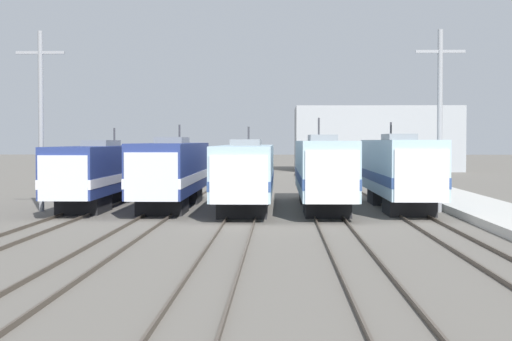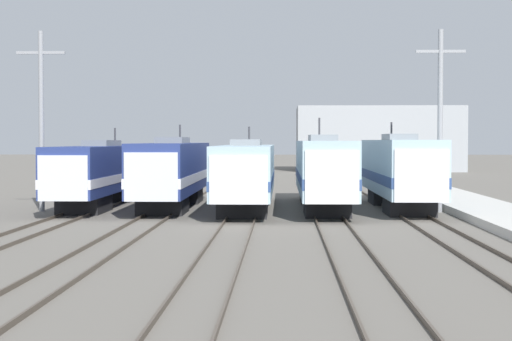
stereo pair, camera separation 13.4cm
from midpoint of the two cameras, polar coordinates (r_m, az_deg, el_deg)
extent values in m
plane|color=#666059|center=(40.90, -1.04, -3.54)|extent=(400.00, 400.00, 0.00)
cube|color=#4C4238|center=(42.44, -14.02, -3.30)|extent=(0.07, 120.00, 0.15)
cube|color=#4C4238|center=(42.08, -12.14, -3.33)|extent=(0.07, 120.00, 0.15)
cube|color=#4C4238|center=(41.46, -8.14, -3.38)|extent=(0.07, 120.00, 0.15)
cube|color=#4C4238|center=(41.24, -6.17, -3.41)|extent=(0.07, 120.00, 0.15)
cube|color=#4C4238|center=(40.94, -2.04, -3.44)|extent=(0.07, 120.00, 0.15)
cube|color=#4C4238|center=(40.87, -0.03, -3.44)|extent=(0.07, 120.00, 0.15)
cube|color=#4C4238|center=(40.88, 4.15, -3.45)|extent=(0.07, 120.00, 0.15)
cube|color=#4C4238|center=(40.97, 6.16, -3.44)|extent=(0.07, 120.00, 0.15)
cube|color=#4C4238|center=(41.30, 10.28, -3.42)|extent=(0.07, 120.00, 0.15)
cube|color=#4C4238|center=(41.54, 12.24, -3.40)|extent=(0.07, 120.00, 0.15)
cube|color=black|center=(47.95, -11.27, -2.20)|extent=(2.31, 4.04, 0.95)
cube|color=black|center=(56.92, -9.19, -1.52)|extent=(2.31, 4.04, 0.95)
cube|color=navy|center=(52.33, -10.15, 0.15)|extent=(2.71, 18.38, 2.68)
cube|color=silver|center=(52.35, -10.15, -0.43)|extent=(2.75, 18.42, 0.48)
cube|color=silver|center=(44.19, -12.39, -0.46)|extent=(2.50, 1.84, 2.28)
cube|color=black|center=(43.36, -12.67, 0.15)|extent=(2.12, 0.08, 0.64)
cube|color=slate|center=(52.31, -10.16, 1.81)|extent=(1.49, 4.60, 0.35)
cylinder|color=#38383D|center=(56.27, -9.32, 2.23)|extent=(0.12, 0.12, 1.15)
cube|color=black|center=(46.60, -6.14, -2.29)|extent=(2.46, 3.67, 0.95)
cube|color=black|center=(54.84, -4.94, -1.64)|extent=(2.46, 3.67, 0.95)
cube|color=navy|center=(50.62, -5.50, 0.21)|extent=(2.90, 16.67, 2.85)
cube|color=silver|center=(50.64, -5.50, -0.44)|extent=(2.94, 16.71, 0.51)
cube|color=silver|center=(43.12, -6.77, -0.39)|extent=(2.66, 1.70, 2.43)
cube|color=black|center=(42.34, -6.93, 0.29)|extent=(2.26, 0.08, 0.68)
cube|color=slate|center=(50.60, -5.50, 2.02)|extent=(1.59, 4.17, 0.35)
cylinder|color=#38383D|center=(54.24, -5.02, 2.45)|extent=(0.12, 0.12, 1.16)
cube|color=#232326|center=(44.76, -0.79, -2.45)|extent=(2.55, 3.92, 0.95)
cube|color=#232326|center=(53.63, -0.37, -1.71)|extent=(2.55, 3.92, 0.95)
cube|color=#9EBCCC|center=(49.10, -0.56, 0.09)|extent=(3.00, 17.80, 2.73)
cube|color=navy|center=(49.12, -0.56, -0.55)|extent=(3.04, 17.84, 0.49)
cube|color=silver|center=(41.00, -1.02, -0.58)|extent=(2.76, 1.76, 2.32)
cube|color=black|center=(40.18, -1.08, 0.10)|extent=(2.35, 0.08, 0.65)
cube|color=gray|center=(49.07, -0.56, 1.89)|extent=(1.65, 4.45, 0.35)
cylinder|color=#38383D|center=(52.99, -0.39, 2.32)|extent=(0.12, 0.12, 1.15)
cube|color=#232326|center=(45.43, 4.81, -2.40)|extent=(2.37, 4.27, 0.95)
cube|color=#232326|center=(55.10, 4.28, -1.62)|extent=(2.37, 4.27, 0.95)
cube|color=#9EBCCC|center=(50.16, 4.53, 0.28)|extent=(2.78, 19.42, 2.99)
cube|color=navy|center=(50.19, 4.52, -0.41)|extent=(2.82, 19.46, 0.54)
cube|color=silver|center=(41.55, 5.10, -0.39)|extent=(2.56, 2.34, 2.54)
cube|color=black|center=(40.44, 5.19, 0.33)|extent=(2.18, 0.08, 0.71)
cube|color=gray|center=(50.14, 4.53, 2.19)|extent=(1.53, 4.85, 0.35)
cylinder|color=#38383D|center=(54.41, 4.32, 2.76)|extent=(0.12, 0.12, 1.46)
cube|color=#232326|center=(46.28, 10.25, -2.34)|extent=(2.44, 3.52, 0.95)
cube|color=#232326|center=(54.20, 9.00, -1.70)|extent=(2.44, 3.52, 0.95)
cube|color=#9EBCCC|center=(50.14, 9.59, 0.28)|extent=(2.87, 16.02, 3.04)
cube|color=navy|center=(50.16, 9.58, -0.41)|extent=(2.91, 16.06, 0.55)
cube|color=silver|center=(43.18, 10.86, -0.30)|extent=(2.64, 2.12, 2.59)
cube|color=black|center=(42.19, 11.07, 0.42)|extent=(2.25, 0.08, 0.72)
cube|color=gray|center=(50.12, 9.60, 2.22)|extent=(1.58, 4.01, 0.35)
cylinder|color=#38383D|center=(53.61, 9.09, 2.62)|extent=(0.12, 0.12, 1.11)
cylinder|color=gray|center=(49.16, -14.05, 3.19)|extent=(0.29, 0.29, 10.05)
cube|color=gray|center=(49.39, -14.08, 7.63)|extent=(2.71, 0.16, 0.16)
cylinder|color=gray|center=(48.10, 12.26, 3.24)|extent=(0.29, 0.29, 10.05)
cube|color=gray|center=(48.34, 12.29, 7.77)|extent=(2.71, 0.16, 0.16)
cube|color=#9EA3A8|center=(114.88, 8.06, 2.10)|extent=(21.13, 14.42, 8.36)
camera|label=1|loc=(0.07, -89.91, 0.00)|focal=60.00mm
camera|label=2|loc=(0.07, 90.09, 0.00)|focal=60.00mm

